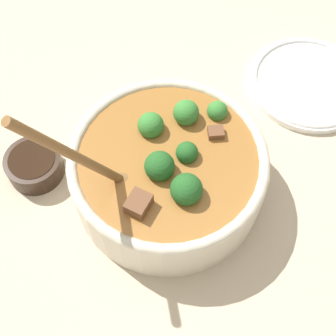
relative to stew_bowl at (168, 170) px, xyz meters
name	(u,v)px	position (x,y,z in m)	size (l,w,h in m)	color
ground_plane	(168,188)	(0.00, 0.00, -0.06)	(4.00, 4.00, 0.00)	#C6B293
stew_bowl	(168,170)	(0.00, 0.00, 0.00)	(0.31, 0.28, 0.28)	beige
condiment_bowl	(34,165)	(0.20, -0.06, -0.03)	(0.09, 0.09, 0.04)	black
empty_plate	(309,82)	(-0.27, -0.17, -0.05)	(0.21, 0.21, 0.02)	white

